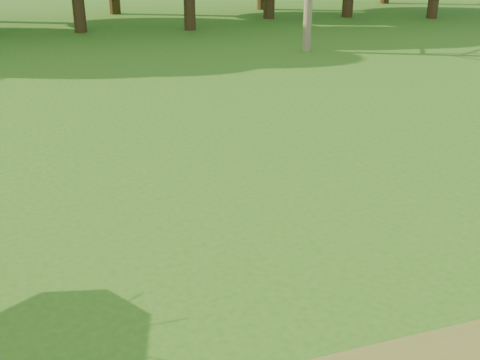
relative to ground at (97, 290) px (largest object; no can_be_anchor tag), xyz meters
name	(u,v)px	position (x,y,z in m)	size (l,w,h in m)	color
ground	(97,290)	(0.00, 0.00, 0.00)	(120.00, 120.00, 0.00)	#346A14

